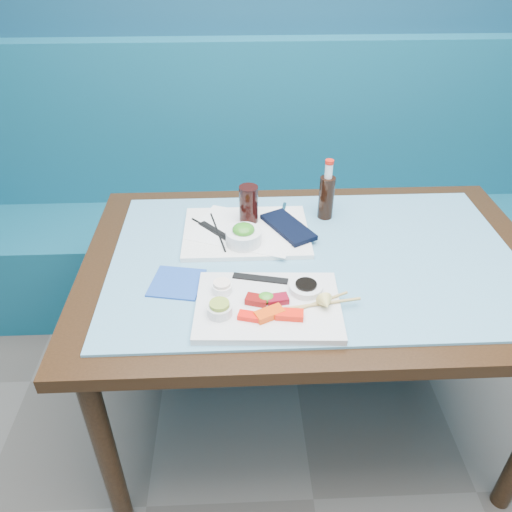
{
  "coord_description": "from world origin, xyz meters",
  "views": [
    {
      "loc": [
        -0.23,
        0.23,
        1.63
      ],
      "look_at": [
        -0.18,
        1.4,
        0.8
      ],
      "focal_mm": 35.0,
      "sensor_mm": 36.0,
      "label": 1
    }
  ],
  "objects_px": {
    "sashimi_plate": "(268,306)",
    "cola_bottle_body": "(326,198)",
    "dining_table": "(313,280)",
    "serving_tray": "(246,232)",
    "blue_napkin": "(177,283)",
    "seaweed_bowl": "(244,237)",
    "cola_glass": "(249,204)",
    "booth_bench": "(285,221)"
  },
  "relations": [
    {
      "from": "dining_table",
      "to": "seaweed_bowl",
      "type": "relative_size",
      "value": 12.63
    },
    {
      "from": "dining_table",
      "to": "serving_tray",
      "type": "distance_m",
      "value": 0.26
    },
    {
      "from": "sashimi_plate",
      "to": "blue_napkin",
      "type": "xyz_separation_m",
      "value": [
        -0.25,
        0.12,
        -0.01
      ]
    },
    {
      "from": "serving_tray",
      "to": "dining_table",
      "type": "bearing_deg",
      "value": -33.24
    },
    {
      "from": "cola_glass",
      "to": "blue_napkin",
      "type": "relative_size",
      "value": 0.91
    },
    {
      "from": "blue_napkin",
      "to": "sashimi_plate",
      "type": "bearing_deg",
      "value": -25.75
    },
    {
      "from": "booth_bench",
      "to": "serving_tray",
      "type": "relative_size",
      "value": 7.51
    },
    {
      "from": "seaweed_bowl",
      "to": "blue_napkin",
      "type": "relative_size",
      "value": 0.8
    },
    {
      "from": "dining_table",
      "to": "seaweed_bowl",
      "type": "bearing_deg",
      "value": 164.54
    },
    {
      "from": "booth_bench",
      "to": "sashimi_plate",
      "type": "height_order",
      "value": "booth_bench"
    },
    {
      "from": "serving_tray",
      "to": "blue_napkin",
      "type": "bearing_deg",
      "value": -128.9
    },
    {
      "from": "booth_bench",
      "to": "serving_tray",
      "type": "height_order",
      "value": "booth_bench"
    },
    {
      "from": "seaweed_bowl",
      "to": "cola_bottle_body",
      "type": "distance_m",
      "value": 0.33
    },
    {
      "from": "dining_table",
      "to": "cola_glass",
      "type": "xyz_separation_m",
      "value": [
        -0.19,
        0.19,
        0.17
      ]
    },
    {
      "from": "booth_bench",
      "to": "sashimi_plate",
      "type": "bearing_deg",
      "value": -98.28
    },
    {
      "from": "booth_bench",
      "to": "cola_glass",
      "type": "bearing_deg",
      "value": -106.53
    },
    {
      "from": "dining_table",
      "to": "cola_bottle_body",
      "type": "bearing_deg",
      "value": 73.84
    },
    {
      "from": "sashimi_plate",
      "to": "blue_napkin",
      "type": "relative_size",
      "value": 2.7
    },
    {
      "from": "cola_bottle_body",
      "to": "blue_napkin",
      "type": "distance_m",
      "value": 0.59
    },
    {
      "from": "seaweed_bowl",
      "to": "serving_tray",
      "type": "bearing_deg",
      "value": 82.41
    },
    {
      "from": "sashimi_plate",
      "to": "seaweed_bowl",
      "type": "xyz_separation_m",
      "value": [
        -0.06,
        0.29,
        0.03
      ]
    },
    {
      "from": "serving_tray",
      "to": "cola_glass",
      "type": "relative_size",
      "value": 3.16
    },
    {
      "from": "seaweed_bowl",
      "to": "blue_napkin",
      "type": "xyz_separation_m",
      "value": [
        -0.19,
        -0.17,
        -0.03
      ]
    },
    {
      "from": "dining_table",
      "to": "cola_bottle_body",
      "type": "relative_size",
      "value": 9.58
    },
    {
      "from": "booth_bench",
      "to": "blue_napkin",
      "type": "relative_size",
      "value": 21.52
    },
    {
      "from": "sashimi_plate",
      "to": "cola_bottle_body",
      "type": "distance_m",
      "value": 0.52
    },
    {
      "from": "blue_napkin",
      "to": "cola_bottle_body",
      "type": "bearing_deg",
      "value": 36.33
    },
    {
      "from": "cola_bottle_body",
      "to": "seaweed_bowl",
      "type": "bearing_deg",
      "value": -148.26
    },
    {
      "from": "serving_tray",
      "to": "cola_glass",
      "type": "bearing_deg",
      "value": 79.86
    },
    {
      "from": "dining_table",
      "to": "cola_bottle_body",
      "type": "xyz_separation_m",
      "value": [
        0.07,
        0.23,
        0.16
      ]
    },
    {
      "from": "seaweed_bowl",
      "to": "cola_glass",
      "type": "bearing_deg",
      "value": 81.25
    },
    {
      "from": "cola_bottle_body",
      "to": "booth_bench",
      "type": "bearing_deg",
      "value": 96.33
    },
    {
      "from": "booth_bench",
      "to": "sashimi_plate",
      "type": "relative_size",
      "value": 7.96
    },
    {
      "from": "booth_bench",
      "to": "cola_bottle_body",
      "type": "height_order",
      "value": "booth_bench"
    },
    {
      "from": "cola_bottle_body",
      "to": "sashimi_plate",
      "type": "bearing_deg",
      "value": -115.56
    },
    {
      "from": "dining_table",
      "to": "serving_tray",
      "type": "relative_size",
      "value": 3.5
    },
    {
      "from": "sashimi_plate",
      "to": "serving_tray",
      "type": "height_order",
      "value": "sashimi_plate"
    },
    {
      "from": "dining_table",
      "to": "blue_napkin",
      "type": "bearing_deg",
      "value": -164.13
    },
    {
      "from": "booth_bench",
      "to": "cola_bottle_body",
      "type": "xyz_separation_m",
      "value": [
        0.07,
        -0.61,
        0.46
      ]
    },
    {
      "from": "seaweed_bowl",
      "to": "cola_bottle_body",
      "type": "height_order",
      "value": "cola_bottle_body"
    },
    {
      "from": "serving_tray",
      "to": "booth_bench",
      "type": "bearing_deg",
      "value": 74.1
    },
    {
      "from": "booth_bench",
      "to": "blue_napkin",
      "type": "distance_m",
      "value": 1.11
    }
  ]
}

